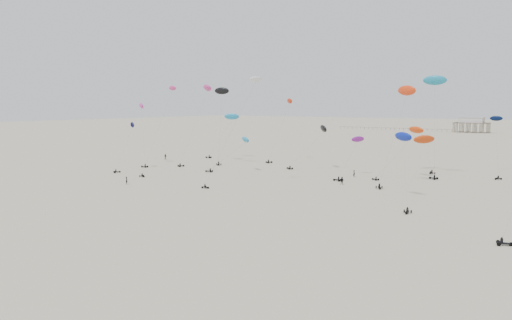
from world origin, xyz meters
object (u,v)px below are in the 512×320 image
Objects in this scene: pavilion_main at (472,126)px; rig_0 at (404,153)px; rig_9 at (351,153)px; spectator_0 at (127,184)px; rig_4 at (221,109)px.

rig_0 is at bearing -81.70° from pavilion_main.
rig_9 is 54.71m from spectator_0.
rig_4 is (-63.51, 25.69, 7.56)m from rig_0.
rig_4 reaches higher than spectator_0.
rig_4 is 43.89m from rig_9.
rig_9 is (42.50, -1.82, -10.82)m from rig_4.
rig_4 is at bearing -96.71° from pavilion_main.
spectator_0 is at bearing 135.06° from rig_9.
rig_0 is at bearing -140.06° from rig_9.
rig_0 is 31.96m from rig_9.
spectator_0 is (-37.46, -39.43, -5.91)m from rig_9.
rig_0 is 0.77× the size of rig_4.
rig_9 is (-21.01, 23.87, -3.26)m from rig_0.
rig_0 is 1.11× the size of rig_9.
pavilion_main is at bearing -89.42° from rig_0.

